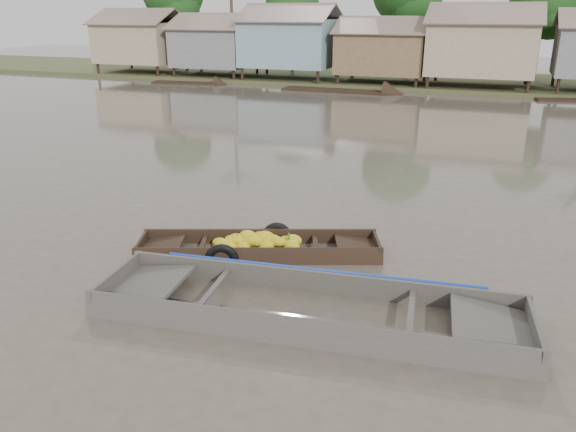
% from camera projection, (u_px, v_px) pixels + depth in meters
% --- Properties ---
extents(ground, '(120.00, 120.00, 0.00)m').
position_uv_depth(ground, '(276.00, 267.00, 11.56)').
color(ground, '#50493D').
rests_on(ground, ground).
extents(riverbank, '(120.00, 12.47, 10.22)m').
position_uv_depth(riverbank, '(492.00, 39.00, 37.52)').
color(riverbank, '#384723').
rests_on(riverbank, ground).
extents(banana_boat, '(5.31, 2.98, 0.73)m').
position_uv_depth(banana_boat, '(256.00, 248.00, 12.14)').
color(banana_boat, black).
rests_on(banana_boat, ground).
extents(viewer_boat, '(7.57, 2.71, 0.60)m').
position_uv_depth(viewer_boat, '(309.00, 313.00, 9.67)').
color(viewer_boat, '#413D37').
rests_on(viewer_boat, ground).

